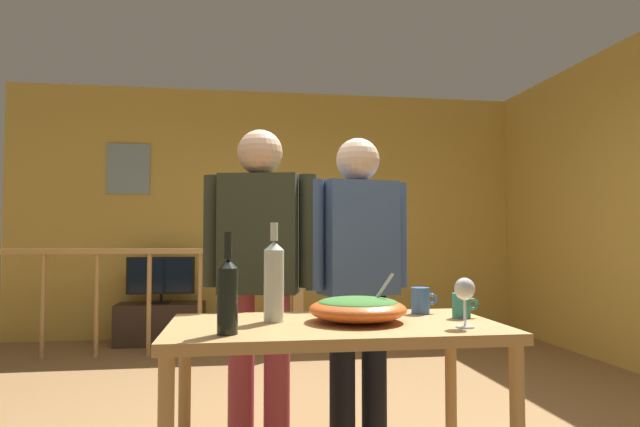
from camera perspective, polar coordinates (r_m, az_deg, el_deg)
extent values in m
cube|color=gold|center=(6.30, -4.95, 0.06)|extent=(5.80, 0.10, 2.80)
cube|color=#7F999F|center=(6.38, -19.48, 4.44)|extent=(0.46, 0.03, 0.56)
cylinder|color=#B2844C|center=(5.68, -27.12, -8.68)|extent=(0.04, 0.04, 0.96)
cylinder|color=#B2844C|center=(5.55, -22.43, -8.92)|extent=(0.04, 0.04, 0.96)
cylinder|color=#B2844C|center=(5.46, -17.54, -9.11)|extent=(0.04, 0.04, 0.96)
cylinder|color=#B2844C|center=(5.40, -12.51, -9.23)|extent=(0.04, 0.04, 0.96)
cylinder|color=#B2844C|center=(5.39, -7.43, -9.29)|extent=(0.04, 0.04, 0.96)
cylinder|color=#B2844C|center=(5.42, -2.35, -9.27)|extent=(0.04, 0.04, 0.96)
cube|color=#B2844C|center=(5.42, -17.47, -3.80)|extent=(2.92, 0.07, 0.05)
cube|color=#B2844C|center=(5.41, -2.35, -8.74)|extent=(0.10, 0.10, 1.06)
cube|color=#38281E|center=(6.05, -16.40, -11.03)|extent=(0.90, 0.40, 0.42)
cube|color=black|center=(6.02, -16.37, -8.94)|extent=(0.20, 0.12, 0.02)
cylinder|color=black|center=(6.02, -16.36, -8.46)|extent=(0.03, 0.03, 0.08)
cube|color=black|center=(5.97, -16.38, -6.26)|extent=(0.69, 0.06, 0.39)
cube|color=black|center=(5.94, -16.41, -6.28)|extent=(0.64, 0.01, 0.35)
cube|color=#B2844C|center=(2.07, 1.51, -11.96)|extent=(1.22, 0.66, 0.04)
cylinder|color=#B2844C|center=(2.43, -14.07, -20.11)|extent=(0.05, 0.05, 0.75)
cylinder|color=#B2844C|center=(2.59, 13.61, -18.99)|extent=(0.05, 0.05, 0.75)
ellipsoid|color=#DB5B23|center=(2.09, 3.98, -10.02)|extent=(0.37, 0.37, 0.09)
ellipsoid|color=#38702D|center=(2.09, 3.98, -9.33)|extent=(0.30, 0.30, 0.04)
cylinder|color=silver|center=(2.10, 5.98, -8.81)|extent=(0.14, 0.01, 0.19)
cylinder|color=silver|center=(2.03, 15.01, -11.43)|extent=(0.07, 0.07, 0.01)
cylinder|color=silver|center=(2.02, 14.99, -9.97)|extent=(0.01, 0.01, 0.10)
ellipsoid|color=silver|center=(2.01, 14.96, -7.66)|extent=(0.07, 0.07, 0.08)
cylinder|color=black|center=(1.84, -9.69, -9.07)|extent=(0.07, 0.07, 0.22)
cone|color=black|center=(1.83, -9.66, -5.20)|extent=(0.07, 0.07, 0.03)
cylinder|color=black|center=(1.83, -9.65, -3.31)|extent=(0.03, 0.03, 0.09)
cylinder|color=silver|center=(2.08, -4.87, -7.58)|extent=(0.08, 0.08, 0.27)
cone|color=silver|center=(2.08, -4.85, -3.37)|extent=(0.08, 0.08, 0.03)
cylinder|color=silver|center=(2.08, -4.85, -1.92)|extent=(0.03, 0.03, 0.07)
cylinder|color=#3866B2|center=(2.34, 10.50, -8.99)|extent=(0.08, 0.08, 0.11)
torus|color=#3866B2|center=(2.36, 11.66, -8.80)|extent=(0.05, 0.01, 0.05)
cylinder|color=teal|center=(2.25, 14.62, -9.36)|extent=(0.07, 0.07, 0.10)
torus|color=teal|center=(2.27, 15.75, -9.16)|extent=(0.05, 0.01, 0.05)
cylinder|color=#9E3842|center=(2.81, -4.55, -16.83)|extent=(0.13, 0.13, 0.84)
cylinder|color=#9E3842|center=(2.85, -8.29, -16.64)|extent=(0.13, 0.13, 0.84)
cube|color=#2D3323|center=(2.74, -6.36, -2.12)|extent=(0.43, 0.30, 0.59)
cylinder|color=#2D3323|center=(2.71, -1.29, -1.82)|extent=(0.09, 0.09, 0.56)
cylinder|color=#2D3323|center=(2.80, -11.26, -1.80)|extent=(0.09, 0.09, 0.56)
sphere|color=#D8A884|center=(2.78, -6.32, 6.39)|extent=(0.23, 0.23, 0.23)
cylinder|color=black|center=(2.93, 5.72, -16.38)|extent=(0.13, 0.13, 0.82)
cylinder|color=black|center=(2.86, 2.36, -16.76)|extent=(0.13, 0.13, 0.82)
cube|color=#3D5684|center=(2.81, 4.02, -2.55)|extent=(0.42, 0.30, 0.58)
cylinder|color=#3D5684|center=(2.92, 8.26, -2.24)|extent=(0.09, 0.09, 0.55)
cylinder|color=#3D5684|center=(2.71, -0.55, -2.25)|extent=(0.09, 0.09, 0.55)
sphere|color=beige|center=(2.84, 3.99, 5.64)|extent=(0.23, 0.23, 0.23)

